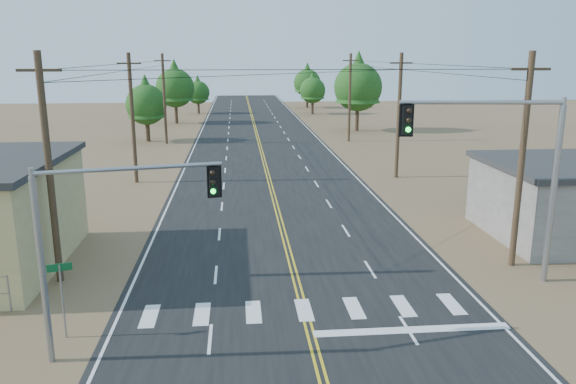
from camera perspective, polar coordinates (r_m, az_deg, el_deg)
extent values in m
cube|color=black|center=(43.44, -1.79, 0.70)|extent=(15.00, 200.00, 0.02)
cylinder|color=gray|center=(24.79, -26.46, -9.20)|extent=(0.06, 0.06, 1.50)
cylinder|color=#4C3826|center=(25.99, -23.08, 1.98)|extent=(0.30, 0.30, 10.00)
cube|color=#4C3826|center=(25.54, -23.98, 11.23)|extent=(1.80, 0.12, 0.12)
cylinder|color=#4C3826|center=(45.22, -15.51, 7.15)|extent=(0.30, 0.30, 10.00)
cube|color=#4C3826|center=(44.97, -15.86, 12.47)|extent=(1.80, 0.12, 0.12)
cylinder|color=#4C3826|center=(64.92, -12.45, 9.18)|extent=(0.30, 0.30, 10.00)
cube|color=#4C3826|center=(64.75, -12.64, 12.88)|extent=(1.80, 0.12, 0.12)
cylinder|color=#4C3826|center=(27.92, 22.63, 2.77)|extent=(0.30, 0.30, 10.00)
cube|color=#4C3826|center=(27.51, 23.44, 11.38)|extent=(1.80, 0.12, 0.12)
cylinder|color=#4C3826|center=(46.36, 11.18, 7.54)|extent=(0.30, 0.30, 10.00)
cube|color=#4C3826|center=(46.12, 11.43, 12.73)|extent=(1.80, 0.12, 0.12)
cylinder|color=#4C3826|center=(65.72, 6.29, 9.47)|extent=(0.30, 0.30, 10.00)
cube|color=#4C3826|center=(65.55, 6.39, 13.13)|extent=(1.80, 0.12, 0.12)
cylinder|color=gray|center=(19.53, -23.69, -7.51)|extent=(0.21, 0.21, 6.22)
cylinder|color=gray|center=(18.70, -24.60, 1.44)|extent=(0.16, 0.16, 0.53)
cylinder|color=gray|center=(18.47, -15.70, 2.32)|extent=(5.73, 1.25, 0.14)
cube|color=black|center=(18.78, -7.53, 1.11)|extent=(0.36, 0.32, 0.98)
sphere|color=black|center=(18.57, -7.67, 1.93)|extent=(0.18, 0.18, 0.18)
sphere|color=black|center=(18.63, -7.64, 1.00)|extent=(0.18, 0.18, 0.18)
sphere|color=#0CE533|center=(18.70, -7.61, 0.07)|extent=(0.18, 0.18, 0.18)
cylinder|color=gray|center=(26.68, 25.32, -0.41)|extent=(0.27, 0.27, 7.78)
cylinder|color=gray|center=(26.09, 26.20, 7.91)|extent=(0.20, 0.20, 0.67)
cylinder|color=gray|center=(24.85, 19.07, 8.60)|extent=(6.75, 0.92, 0.18)
cube|color=black|center=(24.17, 11.98, 7.19)|extent=(0.42, 0.37, 1.22)
sphere|color=black|center=(23.95, 12.22, 8.06)|extent=(0.22, 0.22, 0.22)
sphere|color=black|center=(23.99, 12.17, 7.14)|extent=(0.22, 0.22, 0.22)
sphere|color=#0CE533|center=(24.03, 12.13, 6.22)|extent=(0.22, 0.22, 0.22)
cylinder|color=gray|center=(21.57, -21.91, -10.28)|extent=(0.07, 0.07, 2.77)
cube|color=#0B5025|center=(21.11, -22.22, -7.11)|extent=(0.81, 0.25, 0.28)
cylinder|color=#3F2D1E|center=(67.62, -14.06, 6.19)|extent=(0.49, 0.49, 2.79)
cone|color=#1D4C15|center=(67.25, -14.26, 9.46)|extent=(4.34, 4.34, 4.96)
sphere|color=#1D4C15|center=(67.33, -14.21, 8.60)|extent=(4.65, 4.65, 4.65)
cylinder|color=#3F2D1E|center=(84.88, -11.29, 7.99)|extent=(0.46, 0.46, 3.36)
cone|color=#1D4C15|center=(84.56, -11.44, 11.14)|extent=(5.23, 5.23, 5.98)
sphere|color=#1D4C15|center=(84.62, -11.40, 10.31)|extent=(5.61, 5.61, 5.61)
cylinder|color=#3F2D1E|center=(98.57, -9.08, 8.55)|extent=(0.39, 0.39, 2.36)
cone|color=#1D4C15|center=(98.34, -9.15, 10.45)|extent=(3.66, 3.66, 4.19)
sphere|color=#1D4C15|center=(98.39, -9.13, 9.95)|extent=(3.93, 3.93, 3.93)
cylinder|color=#3F2D1E|center=(75.24, 7.03, 7.59)|extent=(0.47, 0.47, 3.75)
cone|color=#1D4C15|center=(74.87, 7.15, 11.56)|extent=(5.84, 5.84, 6.67)
sphere|color=#1D4C15|center=(74.93, 7.12, 10.52)|extent=(6.26, 6.26, 6.26)
cylinder|color=#3F2D1E|center=(96.81, 2.50, 8.69)|extent=(0.46, 0.46, 2.62)
cone|color=#1D4C15|center=(96.56, 2.52, 10.84)|extent=(4.07, 4.07, 4.66)
sphere|color=#1D4C15|center=(96.61, 2.51, 10.28)|extent=(4.37, 4.37, 4.37)
cylinder|color=#3F2D1E|center=(108.43, 1.95, 9.36)|extent=(0.48, 0.48, 3.07)
cone|color=#1D4C15|center=(108.19, 1.97, 11.61)|extent=(4.77, 4.77, 5.45)
sphere|color=#1D4C15|center=(108.24, 1.96, 11.02)|extent=(5.11, 5.11, 5.11)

